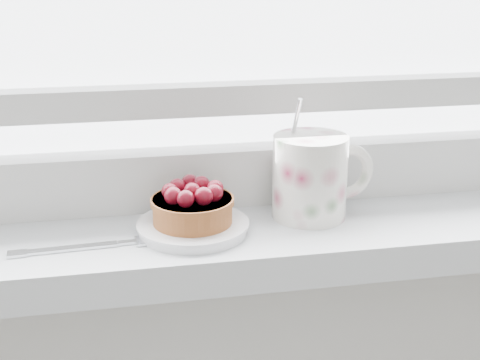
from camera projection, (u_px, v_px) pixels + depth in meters
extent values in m
cube|color=silver|center=(242.00, 237.00, 0.77)|extent=(1.60, 0.20, 0.04)
cube|color=silver|center=(231.00, 174.00, 0.82)|extent=(1.30, 0.05, 0.07)
cube|color=silver|center=(231.00, 98.00, 0.79)|extent=(1.30, 0.04, 0.04)
cylinder|color=white|center=(193.00, 227.00, 0.74)|extent=(0.12, 0.12, 0.01)
cylinder|color=brown|center=(193.00, 210.00, 0.73)|extent=(0.09, 0.09, 0.03)
cylinder|color=brown|center=(192.00, 201.00, 0.73)|extent=(0.09, 0.09, 0.01)
sphere|color=#41040D|center=(192.00, 191.00, 0.72)|extent=(0.02, 0.02, 0.02)
sphere|color=#41040D|center=(215.00, 188.00, 0.73)|extent=(0.02, 0.02, 0.02)
sphere|color=#41040D|center=(201.00, 184.00, 0.74)|extent=(0.02, 0.02, 0.02)
sphere|color=#41040D|center=(190.00, 183.00, 0.75)|extent=(0.02, 0.02, 0.02)
sphere|color=#41040D|center=(177.00, 187.00, 0.74)|extent=(0.02, 0.02, 0.02)
sphere|color=#41040D|center=(170.00, 191.00, 0.72)|extent=(0.02, 0.02, 0.02)
sphere|color=#41040D|center=(173.00, 196.00, 0.71)|extent=(0.02, 0.02, 0.02)
sphere|color=#41040D|center=(186.00, 199.00, 0.70)|extent=(0.02, 0.02, 0.02)
sphere|color=#41040D|center=(204.00, 196.00, 0.71)|extent=(0.02, 0.02, 0.02)
sphere|color=#41040D|center=(214.00, 193.00, 0.72)|extent=(0.02, 0.02, 0.02)
cylinder|color=white|center=(310.00, 177.00, 0.77)|extent=(0.09, 0.09, 0.10)
cylinder|color=black|center=(311.00, 140.00, 0.75)|extent=(0.08, 0.08, 0.01)
torus|color=white|center=(347.00, 172.00, 0.78)|extent=(0.07, 0.02, 0.07)
cylinder|color=silver|center=(295.00, 123.00, 0.76)|extent=(0.01, 0.02, 0.06)
cube|color=silver|center=(67.00, 249.00, 0.69)|extent=(0.10, 0.02, 0.00)
cube|color=silver|center=(17.00, 254.00, 0.68)|extent=(0.02, 0.02, 0.00)
cube|color=silver|center=(127.00, 242.00, 0.71)|extent=(0.02, 0.01, 0.00)
cube|color=silver|center=(149.00, 240.00, 0.71)|extent=(0.03, 0.03, 0.00)
cube|color=silver|center=(178.00, 241.00, 0.71)|extent=(0.03, 0.01, 0.00)
cube|color=silver|center=(177.00, 239.00, 0.72)|extent=(0.03, 0.01, 0.00)
cube|color=silver|center=(176.00, 236.00, 0.72)|extent=(0.03, 0.01, 0.00)
cube|color=silver|center=(175.00, 234.00, 0.73)|extent=(0.03, 0.01, 0.00)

